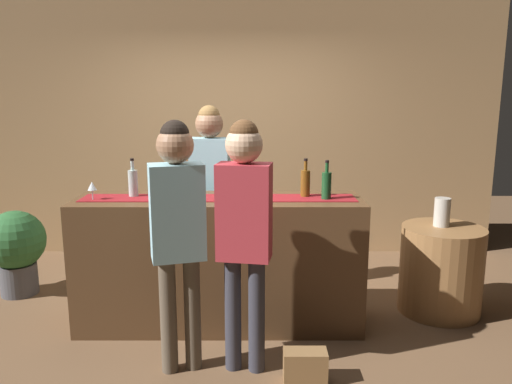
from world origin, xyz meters
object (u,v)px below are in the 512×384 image
Objects in this scene: wine_bottle_amber at (305,183)px; customer_sipping at (244,221)px; bartender at (210,180)px; wine_bottle_clear at (133,182)px; wine_glass_near_customer at (242,186)px; wine_glass_far_end at (168,188)px; wine_bottle_green at (326,185)px; wine_glass_mid_counter at (92,187)px; handbag at (305,367)px; round_side_table at (440,269)px; vase_on_side_table at (441,212)px; customer_browsing at (177,221)px; potted_plant_tall at (15,247)px.

wine_bottle_amber is 0.18× the size of customer_sipping.
wine_bottle_amber is at bearing 151.18° from bartender.
wine_bottle_clear is 2.10× the size of wine_glass_near_customer.
wine_glass_near_customer is at bearing -6.73° from wine_bottle_clear.
bartender reaches higher than customer_sipping.
wine_bottle_green is at bearing 3.20° from wine_glass_far_end.
wine_bottle_clear is 0.18× the size of customer_sipping.
wine_glass_near_customer is 1.13m from wine_glass_mid_counter.
customer_sipping reaches higher than wine_bottle_clear.
wine_bottle_clear is 1.88m from handbag.
round_side_table is (1.64, 0.92, -0.67)m from customer_sipping.
vase_on_side_table is (-0.01, 0.04, 0.49)m from round_side_table.
wine_glass_mid_counter is at bearing -179.02° from wine_bottle_green.
handbag is at bearing -62.48° from wine_glass_near_customer.
customer_browsing is (-0.43, -0.00, -0.00)m from customer_sipping.
customer_browsing reaches higher than wine_bottle_amber.
bartender reaches higher than wine_glass_near_customer.
wine_glass_mid_counter is 0.58m from wine_glass_far_end.
wine_glass_far_end is 0.51× the size of handbag.
wine_glass_mid_counter is 1.00× the size of wine_glass_far_end.
wine_bottle_clear is at bearing 151.02° from wine_glass_far_end.
handbag is (-1.24, -1.12, -0.75)m from vase_on_side_table.
wine_bottle_amber is at bearing 67.52° from customer_sipping.
wine_glass_near_customer is at bearing 179.92° from wine_bottle_green.
bartender is 6.19× the size of handbag.
wine_bottle_green is 0.38× the size of potted_plant_tall.
wine_glass_near_customer is 0.77m from customer_browsing.
customer_browsing reaches higher than wine_bottle_green.
customer_sipping is 1.02m from handbag.
potted_plant_tall is at bearing 163.04° from wine_glass_near_customer.
customer_sipping reaches higher than vase_on_side_table.
bartender is at bearing 146.57° from wine_bottle_amber.
wine_bottle_amber is at bearing -0.24° from wine_bottle_clear.
wine_bottle_amber reaches higher than round_side_table.
wine_bottle_green is 1.00× the size of wine_bottle_amber.
wine_glass_far_end is at bearing 144.52° from customer_sipping.
customer_sipping reaches higher than wine_glass_mid_counter.
wine_bottle_amber is at bearing 147.61° from wine_bottle_green.
wine_bottle_clear is 0.17× the size of bartender.
wine_glass_mid_counter is 0.19× the size of round_side_table.
bartender reaches higher than customer_browsing.
customer_sipping is at bearing -27.83° from wine_glass_mid_counter.
wine_glass_mid_counter is 1.36m from potted_plant_tall.
round_side_table is (2.22, 0.34, -0.77)m from wine_glass_far_end.
handbag is (0.39, -0.16, -0.93)m from customer_sipping.
wine_glass_far_end reaches higher than vase_on_side_table.
round_side_table is 0.94× the size of potted_plant_tall.
wine_glass_near_customer is 0.19× the size of round_side_table.
wine_glass_far_end is at bearing 74.51° from bartender.
bartender is 1.31m from customer_sipping.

